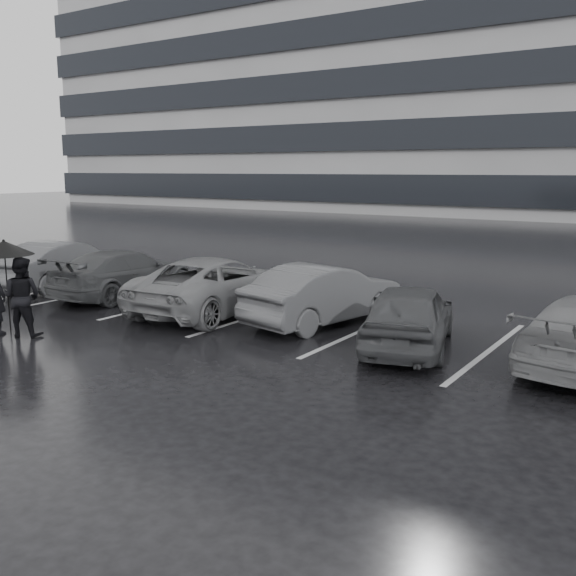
# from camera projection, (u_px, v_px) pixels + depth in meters

# --- Properties ---
(ground) EXTENTS (160.00, 160.00, 0.00)m
(ground) POSITION_uv_depth(u_px,v_px,m) (272.00, 354.00, 12.29)
(ground) COLOR black
(ground) RESTS_ON ground
(office_building) EXTENTS (61.00, 26.00, 29.00)m
(office_building) POSITION_uv_depth(u_px,v_px,m) (373.00, 53.00, 60.92)
(office_building) COLOR gray
(office_building) RESTS_ON ground
(car_main) EXTENTS (2.57, 4.14, 1.32)m
(car_main) POSITION_uv_depth(u_px,v_px,m) (409.00, 316.00, 12.56)
(car_main) COLOR black
(car_main) RESTS_ON ground
(car_west_a) EXTENTS (2.22, 4.34, 1.36)m
(car_west_a) POSITION_uv_depth(u_px,v_px,m) (324.00, 294.00, 14.63)
(car_west_a) COLOR #2E2E31
(car_west_a) RESTS_ON ground
(car_west_b) EXTENTS (2.69, 5.11, 1.37)m
(car_west_b) POSITION_uv_depth(u_px,v_px,m) (215.00, 284.00, 15.83)
(car_west_b) COLOR #505052
(car_west_b) RESTS_ON ground
(car_west_c) EXTENTS (1.96, 4.52, 1.30)m
(car_west_c) POSITION_uv_depth(u_px,v_px,m) (124.00, 273.00, 17.76)
(car_west_c) COLOR black
(car_west_c) RESTS_ON ground
(car_west_d) EXTENTS (2.06, 4.41, 1.40)m
(car_west_d) POSITION_uv_depth(u_px,v_px,m) (63.00, 264.00, 19.11)
(car_west_d) COLOR #2E2E31
(car_west_d) RESTS_ON ground
(pedestrian_right) EXTENTS (1.01, 0.92, 1.69)m
(pedestrian_right) POSITION_uv_depth(u_px,v_px,m) (22.00, 297.00, 13.47)
(pedestrian_right) COLOR black
(pedestrian_right) RESTS_ON ground
(umbrella) EXTENTS (1.20, 1.20, 2.03)m
(umbrella) POSITION_uv_depth(u_px,v_px,m) (4.00, 248.00, 13.51)
(umbrella) COLOR black
(umbrella) RESTS_ON ground
(stall_stripes) EXTENTS (19.72, 5.00, 0.00)m
(stall_stripes) POSITION_uv_depth(u_px,v_px,m) (306.00, 323.00, 14.77)
(stall_stripes) COLOR #AAAAAD
(stall_stripes) RESTS_ON ground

